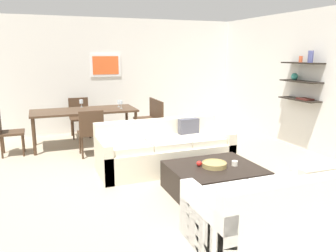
# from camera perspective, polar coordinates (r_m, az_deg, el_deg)

# --- Properties ---
(ground_plane) EXTENTS (18.00, 18.00, 0.00)m
(ground_plane) POSITION_cam_1_polar(r_m,az_deg,el_deg) (5.45, 0.87, -8.14)
(ground_plane) COLOR tan
(back_wall_unit) EXTENTS (8.40, 0.09, 2.70)m
(back_wall_unit) POSITION_cam_1_polar(r_m,az_deg,el_deg) (8.57, -6.24, 8.53)
(back_wall_unit) COLOR silver
(back_wall_unit) RESTS_ON ground
(right_wall_shelf_unit) EXTENTS (0.34, 8.20, 2.70)m
(right_wall_shelf_unit) POSITION_cam_1_polar(r_m,az_deg,el_deg) (7.30, 21.78, 7.08)
(right_wall_shelf_unit) COLOR silver
(right_wall_shelf_unit) RESTS_ON ground
(sofa_beige) EXTENTS (2.17, 0.90, 0.78)m
(sofa_beige) POSITION_cam_1_polar(r_m,az_deg,el_deg) (5.65, -0.58, -4.28)
(sofa_beige) COLOR beige
(sofa_beige) RESTS_ON ground
(loveseat_white) EXTENTS (1.58, 0.90, 0.78)m
(loveseat_white) POSITION_cam_1_polar(r_m,az_deg,el_deg) (3.72, 16.82, -13.95)
(loveseat_white) COLOR white
(loveseat_white) RESTS_ON ground
(coffee_table) EXTENTS (1.20, 1.02, 0.38)m
(coffee_table) POSITION_cam_1_polar(r_m,az_deg,el_deg) (4.76, 7.71, -8.90)
(coffee_table) COLOR black
(coffee_table) RESTS_ON ground
(decorative_bowl) EXTENTS (0.34, 0.34, 0.07)m
(decorative_bowl) POSITION_cam_1_polar(r_m,az_deg,el_deg) (4.67, 7.78, -6.38)
(decorative_bowl) COLOR #99844C
(decorative_bowl) RESTS_ON coffee_table
(candle_jar) EXTENTS (0.08, 0.08, 0.07)m
(candle_jar) POSITION_cam_1_polar(r_m,az_deg,el_deg) (4.76, 11.13, -6.16)
(candle_jar) COLOR silver
(candle_jar) RESTS_ON coffee_table
(apple_on_coffee_table) EXTENTS (0.08, 0.08, 0.08)m
(apple_on_coffee_table) POSITION_cam_1_polar(r_m,az_deg,el_deg) (4.67, 5.25, -6.30)
(apple_on_coffee_table) COLOR red
(apple_on_coffee_table) RESTS_ON coffee_table
(dining_table) EXTENTS (2.10, 0.88, 0.75)m
(dining_table) POSITION_cam_1_polar(r_m,az_deg,el_deg) (7.17, -13.90, 2.15)
(dining_table) COLOR #422D1E
(dining_table) RESTS_ON ground
(dining_chair_left_near) EXTENTS (0.44, 0.44, 0.88)m
(dining_chair_left_near) POSITION_cam_1_polar(r_m,az_deg,el_deg) (6.98, -25.50, -0.48)
(dining_chair_left_near) COLOR #422D1E
(dining_chair_left_near) RESTS_ON ground
(dining_chair_foot) EXTENTS (0.44, 0.44, 0.88)m
(dining_chair_foot) POSITION_cam_1_polar(r_m,az_deg,el_deg) (6.38, -12.81, -0.67)
(dining_chair_foot) COLOR #422D1E
(dining_chair_foot) RESTS_ON ground
(dining_chair_right_far) EXTENTS (0.44, 0.44, 0.88)m
(dining_chair_right_far) POSITION_cam_1_polar(r_m,az_deg,el_deg) (7.71, -3.26, 1.82)
(dining_chair_right_far) COLOR #422D1E
(dining_chair_right_far) RESTS_ON ground
(dining_chair_right_near) EXTENTS (0.44, 0.44, 0.88)m
(dining_chair_right_near) POSITION_cam_1_polar(r_m,az_deg,el_deg) (7.34, -2.30, 1.29)
(dining_chair_right_near) COLOR #422D1E
(dining_chair_right_near) RESTS_ON ground
(dining_chair_head) EXTENTS (0.44, 0.44, 0.88)m
(dining_chair_head) POSITION_cam_1_polar(r_m,az_deg,el_deg) (8.03, -14.64, 1.86)
(dining_chair_head) COLOR #422D1E
(dining_chair_head) RESTS_ON ground
(wine_glass_right_near) EXTENTS (0.06, 0.06, 0.17)m
(wine_glass_right_near) POSITION_cam_1_polar(r_m,az_deg,el_deg) (7.17, -7.89, 3.88)
(wine_glass_right_near) COLOR silver
(wine_glass_right_near) RESTS_ON dining_table
(wine_glass_head) EXTENTS (0.08, 0.08, 0.16)m
(wine_glass_head) POSITION_cam_1_polar(r_m,az_deg,el_deg) (7.52, -14.36, 3.96)
(wine_glass_head) COLOR silver
(wine_glass_head) RESTS_ON dining_table
(wine_glass_right_far) EXTENTS (0.06, 0.06, 0.15)m
(wine_glass_right_far) POSITION_cam_1_polar(r_m,az_deg,el_deg) (7.38, -8.28, 3.96)
(wine_glass_right_far) COLOR silver
(wine_glass_right_far) RESTS_ON dining_table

